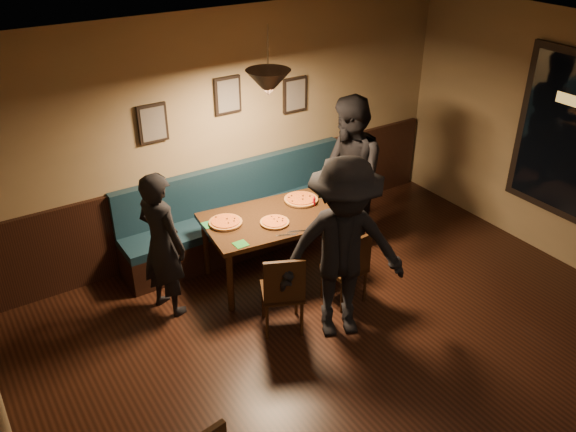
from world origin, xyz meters
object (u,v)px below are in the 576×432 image
object	(u,v)px
dining_table	(271,248)
diner_right	(348,176)
soda_glass	(334,210)
booth_bench	(244,211)
chair_near_right	(344,266)
chair_near_left	(282,290)
tabasco_bottle	(314,201)
diner_front	(343,250)
diner_left	(162,244)

from	to	relation	value
dining_table	diner_right	distance (m)	1.24
soda_glass	booth_bench	bearing A→B (deg)	117.84
dining_table	chair_near_right	distance (m)	0.89
chair_near_right	chair_near_left	bearing A→B (deg)	177.53
soda_glass	tabasco_bottle	xyz separation A→B (m)	(-0.06, 0.30, -0.01)
diner_right	diner_front	distance (m)	1.59
tabasco_bottle	dining_table	bearing A→B (deg)	176.76
soda_glass	chair_near_right	bearing A→B (deg)	-112.21
booth_bench	soda_glass	size ratio (longest dim) A/B	20.97
diner_left	chair_near_left	bearing A→B (deg)	-156.69
booth_bench	dining_table	bearing A→B (deg)	-94.46
diner_right	diner_front	world-z (taller)	diner_right
diner_front	tabasco_bottle	bearing A→B (deg)	89.43
diner_front	chair_near_left	bearing A→B (deg)	164.14
dining_table	diner_left	xyz separation A→B (m)	(-1.21, 0.09, 0.40)
diner_front	soda_glass	bearing A→B (deg)	79.64
booth_bench	dining_table	distance (m)	0.73
diner_left	tabasco_bottle	xyz separation A→B (m)	(1.76, -0.12, 0.04)
booth_bench	diner_right	distance (m)	1.31
soda_glass	tabasco_bottle	distance (m)	0.30
diner_left	diner_right	size ratio (longest dim) A/B	0.83
dining_table	soda_glass	xyz separation A→B (m)	(0.61, -0.33, 0.45)
tabasco_bottle	chair_near_left	bearing A→B (deg)	-139.68
dining_table	diner_right	world-z (taller)	diner_right
diner_left	diner_right	bearing A→B (deg)	-110.41
dining_table	diner_front	xyz separation A→B (m)	(0.09, -1.16, 0.55)
dining_table	chair_near_left	xyz separation A→B (m)	(-0.36, -0.81, 0.07)
diner_front	tabasco_bottle	distance (m)	1.22
booth_bench	chair_near_right	distance (m)	1.55
diner_front	soda_glass	distance (m)	0.98
booth_bench	soda_glass	xyz separation A→B (m)	(0.55, -1.05, 0.33)
chair_near_left	chair_near_right	size ratio (longest dim) A/B	1.06
dining_table	soda_glass	size ratio (longest dim) A/B	9.96
chair_near_left	tabasco_bottle	xyz separation A→B (m)	(0.91, 0.78, 0.38)
diner_front	soda_glass	world-z (taller)	diner_front
diner_right	chair_near_left	bearing A→B (deg)	-36.42
dining_table	diner_left	world-z (taller)	diner_left
chair_near_left	tabasco_bottle	bearing A→B (deg)	64.71
diner_right	soda_glass	bearing A→B (deg)	-28.52
dining_table	tabasco_bottle	xyz separation A→B (m)	(0.55, -0.03, 0.45)
dining_table	chair_near_right	size ratio (longest dim) A/B	1.69
booth_bench	dining_table	size ratio (longest dim) A/B	2.11
diner_left	soda_glass	size ratio (longest dim) A/B	10.97
chair_near_left	diner_left	size ratio (longest dim) A/B	0.57
chair_near_left	diner_right	world-z (taller)	diner_right
chair_near_right	diner_left	size ratio (longest dim) A/B	0.54
chair_near_right	tabasco_bottle	bearing A→B (deg)	76.20
diner_right	dining_table	bearing A→B (deg)	-63.68
soda_glass	tabasco_bottle	size ratio (longest dim) A/B	1.12
dining_table	diner_left	bearing A→B (deg)	-177.52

